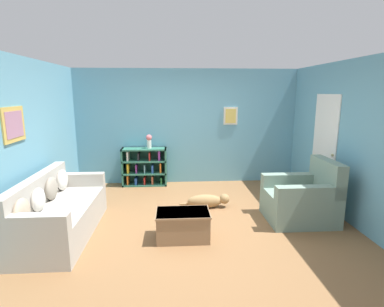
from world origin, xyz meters
name	(u,v)px	position (x,y,z in m)	size (l,w,h in m)	color
ground_plane	(194,220)	(0.00, 0.00, 0.00)	(14.00, 14.00, 0.00)	brown
wall_back	(187,127)	(0.00, 2.25, 1.30)	(5.60, 0.13, 2.60)	#609EB7
wall_left	(26,145)	(-2.55, 0.00, 1.30)	(0.13, 5.00, 2.60)	#609EB7
wall_right	(350,142)	(2.55, 0.02, 1.29)	(0.16, 5.00, 2.60)	#609EB7
couch	(58,213)	(-2.02, -0.36, 0.34)	(0.84, 1.97, 0.89)	#ADA89E
bookshelf	(145,167)	(-0.98, 2.03, 0.42)	(1.00, 0.33, 0.85)	#2D6B56
recliner_chair	(303,199)	(1.79, -0.08, 0.36)	(1.05, 0.89, 1.01)	gray
coffee_table	(183,224)	(-0.20, -0.61, 0.22)	(0.77, 0.48, 0.41)	#846647
dog	(207,201)	(0.29, 0.55, 0.13)	(0.93, 0.22, 0.25)	#9E7A4C
vase	(149,141)	(-0.86, 2.01, 1.03)	(0.13, 0.13, 0.31)	silver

